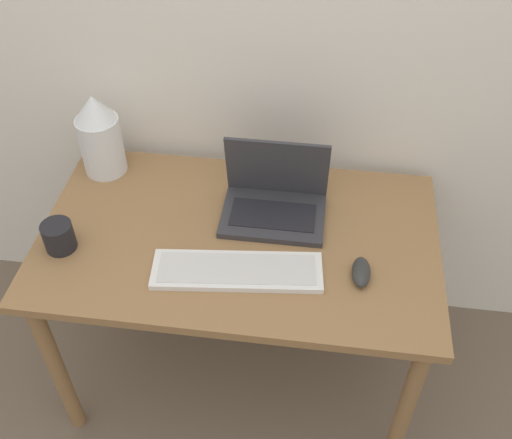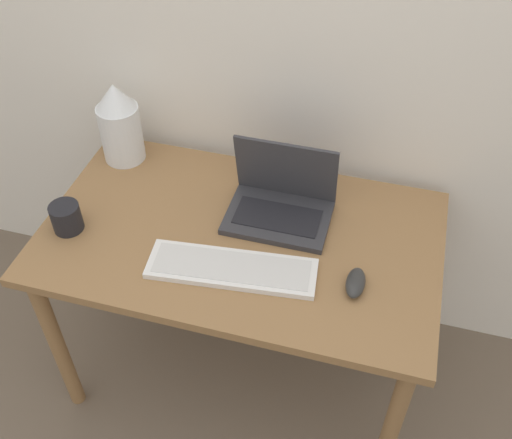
# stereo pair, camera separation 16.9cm
# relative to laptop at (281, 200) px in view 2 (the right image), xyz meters

# --- Properties ---
(desk) EXTENTS (1.19, 0.71, 0.71)m
(desk) POSITION_rel_laptop_xyz_m (-0.09, -0.12, -0.14)
(desk) COLOR olive
(desk) RESTS_ON ground_plane
(laptop) EXTENTS (0.31, 0.23, 0.24)m
(laptop) POSITION_rel_laptop_xyz_m (0.00, 0.00, 0.00)
(laptop) COLOR #333338
(laptop) RESTS_ON desk
(keyboard) EXTENTS (0.49, 0.19, 0.02)m
(keyboard) POSITION_rel_laptop_xyz_m (-0.07, -0.27, -0.04)
(keyboard) COLOR white
(keyboard) RESTS_ON desk
(mouse) EXTENTS (0.05, 0.11, 0.04)m
(mouse) POSITION_rel_laptop_xyz_m (0.27, -0.23, -0.03)
(mouse) COLOR #2D2D2D
(mouse) RESTS_ON desk
(vase) EXTENTS (0.14, 0.14, 0.28)m
(vase) POSITION_rel_laptop_xyz_m (-0.58, 0.13, 0.09)
(vase) COLOR white
(vase) RESTS_ON desk
(mug) EXTENTS (0.09, 0.09, 0.09)m
(mug) POSITION_rel_laptop_xyz_m (-0.60, -0.24, -0.01)
(mug) COLOR black
(mug) RESTS_ON desk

